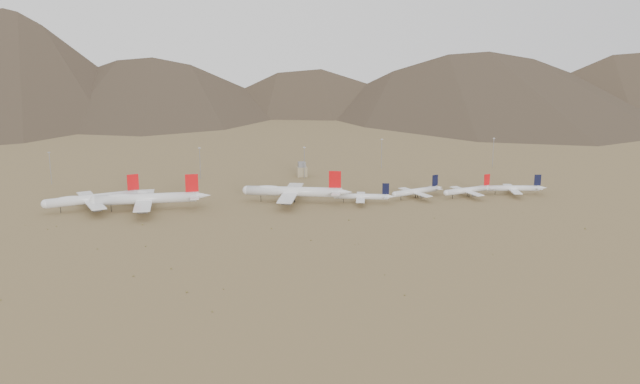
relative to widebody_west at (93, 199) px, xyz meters
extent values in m
plane|color=#947C4C|center=(123.38, -36.83, -7.39)|extent=(3000.00, 3000.00, 0.00)
cylinder|color=white|center=(-0.29, -0.10, -0.08)|extent=(58.84, 25.49, 6.21)
sphere|color=white|center=(-28.69, -9.91, -0.08)|extent=(6.09, 6.09, 6.09)
cone|color=white|center=(31.52, 10.89, 0.39)|extent=(12.05, 8.81, 5.59)
cube|color=white|center=(-1.43, -0.49, -1.01)|extent=(27.07, 55.21, 0.78)
cube|color=white|center=(26.98, 9.32, 0.54)|extent=(11.95, 21.55, 0.37)
cube|color=red|center=(25.84, 8.92, 8.54)|extent=(7.57, 3.08, 11.02)
cylinder|color=black|center=(-20.17, -6.97, -5.29)|extent=(0.40, 0.40, 4.21)
cylinder|color=black|center=(0.34, 1.76, -5.29)|extent=(0.50, 0.50, 4.21)
cylinder|color=black|center=(1.35, -1.18, -5.29)|extent=(0.50, 0.50, 4.21)
ellipsoid|color=white|center=(-15.06, -5.20, 1.63)|extent=(19.70, 10.68, 3.73)
cylinder|color=slate|center=(-5.02, 9.92, -2.55)|extent=(6.59, 4.60, 2.79)
cylinder|color=slate|center=(2.17, -10.91, -2.55)|extent=(6.59, 4.60, 2.79)
cylinder|color=slate|center=(-8.26, 19.30, -2.55)|extent=(6.59, 4.60, 2.79)
cylinder|color=slate|center=(5.41, -20.28, -2.55)|extent=(6.59, 4.60, 2.79)
cylinder|color=white|center=(35.74, -8.31, 0.67)|extent=(66.41, 8.21, 6.85)
sphere|color=white|center=(2.61, -8.99, 0.67)|extent=(6.71, 6.71, 6.71)
cone|color=white|center=(72.86, -7.54, 1.19)|extent=(12.06, 6.41, 6.16)
cube|color=white|center=(34.42, -8.34, -0.35)|extent=(11.85, 60.97, 0.86)
cube|color=white|center=(67.55, -7.65, 1.36)|extent=(6.44, 23.21, 0.41)
cube|color=red|center=(66.23, -7.68, 10.17)|extent=(8.63, 0.79, 12.15)
cylinder|color=black|center=(12.55, -8.79, -5.07)|extent=(0.44, 0.44, 4.64)
cylinder|color=black|center=(37.03, -6.57, -5.07)|extent=(0.55, 0.55, 4.64)
cylinder|color=black|center=(37.11, -9.99, -5.07)|extent=(0.55, 0.55, 4.64)
ellipsoid|color=white|center=(18.51, -8.66, 2.56)|extent=(21.31, 5.57, 4.11)
cylinder|color=slate|center=(34.17, 3.81, -2.05)|extent=(6.69, 3.22, 3.08)
cylinder|color=slate|center=(34.67, -20.49, -2.05)|extent=(6.69, 3.22, 3.08)
cylinder|color=slate|center=(33.94, 14.75, -2.05)|extent=(6.69, 3.22, 3.08)
cylinder|color=slate|center=(34.89, -31.42, -2.05)|extent=(6.69, 3.22, 3.08)
cylinder|color=white|center=(135.48, -2.05, 0.49)|extent=(64.31, 23.40, 6.70)
sphere|color=white|center=(104.20, 6.42, 0.49)|extent=(6.56, 6.56, 6.56)
cone|color=white|center=(170.51, -11.53, 1.00)|extent=(12.83, 8.87, 6.03)
cube|color=white|center=(134.23, -1.71, -0.51)|extent=(25.53, 60.05, 0.84)
cube|color=white|center=(165.51, -10.18, 1.16)|extent=(11.53, 23.31, 0.40)
cube|color=red|center=(164.26, -9.84, 9.78)|extent=(8.29, 2.78, 11.88)
cylinder|color=black|center=(113.59, 3.88, -5.12)|extent=(0.43, 0.43, 4.54)
cylinder|color=black|center=(137.17, -0.77, -5.12)|extent=(0.54, 0.54, 4.54)
cylinder|color=black|center=(136.30, -4.01, -5.12)|extent=(0.54, 0.54, 4.54)
ellipsoid|color=white|center=(119.22, 2.35, 2.34)|extent=(21.33, 10.27, 4.02)
cylinder|color=slate|center=(137.34, 9.76, -2.17)|extent=(7.04, 4.60, 3.01)
cylinder|color=slate|center=(131.13, -13.18, -2.17)|extent=(7.04, 4.60, 3.01)
cylinder|color=slate|center=(140.13, 20.08, -2.17)|extent=(7.04, 4.60, 3.01)
cylinder|color=slate|center=(128.33, -23.50, -2.17)|extent=(7.04, 4.60, 3.01)
cylinder|color=white|center=(183.04, -11.47, -2.74)|extent=(36.14, 12.06, 3.93)
sphere|color=white|center=(165.42, -7.35, -2.74)|extent=(3.85, 3.85, 3.85)
cone|color=white|center=(202.78, -16.08, -2.44)|extent=(7.15, 4.93, 3.54)
cube|color=white|center=(182.33, -11.31, -3.33)|extent=(12.70, 31.53, 0.49)
cube|color=white|center=(199.96, -15.42, -2.34)|extent=(5.86, 12.22, 0.24)
cube|color=black|center=(199.25, -15.26, 3.11)|extent=(4.66, 1.42, 7.76)
cylinder|color=black|center=(170.70, -8.59, -6.05)|extent=(0.41, 0.41, 2.69)
cylinder|color=black|center=(183.97, -10.68, -6.05)|extent=(0.52, 0.52, 2.69)
cylinder|color=black|center=(183.52, -12.59, -6.05)|extent=(0.52, 0.52, 2.69)
cylinder|color=slate|center=(184.31, -2.85, -4.30)|extent=(3.93, 2.55, 1.77)
cylinder|color=slate|center=(180.36, -19.76, -4.30)|extent=(3.93, 2.55, 1.77)
cylinder|color=white|center=(224.75, -3.11, -2.51)|extent=(36.85, 17.73, 4.12)
sphere|color=white|center=(207.08, -10.05, -2.51)|extent=(4.04, 4.04, 4.04)
cone|color=white|center=(244.54, 4.67, -2.20)|extent=(7.72, 5.95, 3.71)
cube|color=white|center=(224.05, -3.38, -3.13)|extent=(17.56, 32.51, 0.52)
cube|color=white|center=(241.72, 3.56, -2.10)|extent=(7.71, 12.76, 0.25)
cube|color=black|center=(241.01, 3.29, 3.62)|extent=(4.73, 2.15, 8.14)
cylinder|color=black|center=(212.39, -7.97, -5.98)|extent=(0.43, 0.43, 2.82)
cylinder|color=black|center=(225.08, -1.87, -5.98)|extent=(0.54, 0.54, 2.82)
cylinder|color=black|center=(225.84, -3.79, -5.98)|extent=(0.54, 0.54, 2.82)
cylinder|color=slate|center=(220.71, 5.10, -4.15)|extent=(4.21, 3.12, 1.86)
cylinder|color=slate|center=(227.38, -11.86, -4.15)|extent=(4.21, 3.12, 1.86)
cylinder|color=white|center=(262.87, -5.42, -2.53)|extent=(37.29, 15.37, 4.11)
sphere|color=white|center=(244.85, -11.15, -2.53)|extent=(4.02, 4.02, 4.02)
cone|color=white|center=(283.05, 0.99, -2.22)|extent=(7.61, 5.58, 3.70)
cube|color=white|center=(262.15, -5.65, -3.14)|extent=(15.58, 32.73, 0.51)
cube|color=white|center=(280.17, 0.07, -2.12)|extent=(6.97, 12.77, 0.25)
cube|color=red|center=(279.45, -0.15, 3.58)|extent=(4.80, 1.84, 8.10)
cylinder|color=black|center=(250.25, -9.43, -5.99)|extent=(0.43, 0.43, 2.81)
cylinder|color=black|center=(263.28, -4.22, -5.99)|extent=(0.54, 0.54, 2.81)
cylinder|color=black|center=(263.90, -6.17, -5.99)|extent=(0.54, 0.54, 2.81)
cylinder|color=slate|center=(259.40, 3.00, -4.16)|extent=(4.16, 2.91, 1.85)
cylinder|color=slate|center=(264.90, -14.30, -4.16)|extent=(4.16, 2.91, 1.85)
cylinder|color=white|center=(298.43, -4.63, -2.53)|extent=(38.02, 9.82, 4.11)
sphere|color=white|center=(279.73, -1.75, -2.53)|extent=(4.03, 4.03, 4.03)
cone|color=white|center=(319.37, -7.85, -2.22)|extent=(7.29, 4.69, 3.70)
cube|color=white|center=(297.68, -4.51, -3.14)|extent=(10.92, 32.98, 0.51)
cube|color=white|center=(316.38, -7.39, -2.11)|extent=(5.24, 12.70, 0.25)
cube|color=black|center=(315.63, -7.28, 3.58)|extent=(4.92, 1.11, 8.11)
cylinder|color=black|center=(285.34, -2.62, -5.99)|extent=(0.43, 0.43, 2.81)
cylinder|color=black|center=(299.33, -3.73, -5.99)|extent=(0.54, 0.54, 2.81)
cylinder|color=black|center=(299.02, -5.76, -5.99)|extent=(0.54, 0.54, 2.81)
cylinder|color=slate|center=(299.06, 4.46, -4.16)|extent=(4.02, 2.40, 1.85)
cylinder|color=slate|center=(296.30, -13.49, -4.16)|extent=(4.02, 2.40, 1.85)
cube|color=tan|center=(153.38, 83.17, -3.39)|extent=(8.00, 8.00, 8.00)
cube|color=slate|center=(153.38, 83.17, 2.61)|extent=(6.00, 6.00, 4.00)
cylinder|color=gray|center=(-44.05, 84.91, 5.11)|extent=(0.50, 0.50, 25.00)
cube|color=gray|center=(-44.05, 84.91, 17.91)|extent=(2.00, 0.60, 0.80)
cylinder|color=gray|center=(71.12, 87.24, 5.11)|extent=(0.50, 0.50, 25.00)
cube|color=gray|center=(71.12, 87.24, 17.91)|extent=(2.00, 0.60, 0.80)
cylinder|color=gray|center=(154.67, 76.89, 5.11)|extent=(0.50, 0.50, 25.00)
cube|color=gray|center=(154.67, 76.89, 17.91)|extent=(2.00, 0.60, 0.80)
cylinder|color=gray|center=(226.26, 106.63, 5.11)|extent=(0.50, 0.50, 25.00)
cube|color=gray|center=(226.26, 106.63, 17.91)|extent=(2.00, 0.60, 0.80)
cylinder|color=gray|center=(323.88, 96.46, 5.11)|extent=(0.50, 0.50, 25.00)
cube|color=gray|center=(323.88, 96.46, 17.91)|extent=(2.00, 0.60, 0.80)
ellipsoid|color=olive|center=(229.08, -135.60, -7.18)|extent=(0.53, 0.53, 0.42)
ellipsoid|color=olive|center=(165.32, -54.95, -7.02)|extent=(1.08, 1.08, 0.74)
ellipsoid|color=olive|center=(39.10, -139.68, -7.07)|extent=(1.05, 1.05, 0.64)
ellipsoid|color=olive|center=(158.63, -106.02, -7.20)|extent=(0.54, 0.54, 0.38)
ellipsoid|color=olive|center=(15.02, -91.45, -7.12)|extent=(0.83, 0.83, 0.53)
ellipsoid|color=olive|center=(65.84, -166.23, -6.99)|extent=(0.98, 0.98, 0.81)
ellipsoid|color=olive|center=(114.63, -66.52, -7.05)|extent=(1.06, 1.06, 0.68)
ellipsoid|color=olive|center=(77.35, -191.24, -7.05)|extent=(0.77, 0.77, 0.69)
ellipsoid|color=olive|center=(165.51, -185.55, -7.16)|extent=(0.82, 0.82, 0.47)
ellipsoid|color=olive|center=(135.08, -93.88, -7.14)|extent=(0.94, 0.94, 0.50)
ellipsoid|color=olive|center=(304.40, -96.81, -6.96)|extent=(0.97, 0.97, 0.85)
ellipsoid|color=olive|center=(41.24, -90.38, -7.16)|extent=(0.88, 0.88, 0.47)
ellipsoid|color=olive|center=(82.84, -164.72, -7.14)|extent=(0.57, 0.57, 0.50)
ellipsoid|color=olive|center=(57.17, -131.50, -7.04)|extent=(0.84, 0.84, 0.70)
ellipsoid|color=olive|center=(-20.67, -46.37, -7.18)|extent=(0.77, 0.77, 0.42)
ellipsoid|color=olive|center=(-16.73, -40.26, -7.08)|extent=(0.74, 0.74, 0.63)
ellipsoid|color=olive|center=(35.78, -45.19, -6.99)|extent=(1.00, 1.00, 0.80)
ellipsoid|color=olive|center=(283.15, -54.83, -7.21)|extent=(0.51, 0.51, 0.35)
ellipsoid|color=olive|center=(-17.66, -162.79, -7.02)|extent=(1.03, 1.03, 0.73)
ellipsoid|color=olive|center=(160.85, -105.14, -7.21)|extent=(0.54, 0.54, 0.36)
ellipsoid|color=olive|center=(220.89, -58.74, -7.13)|extent=(0.83, 0.83, 0.52)
ellipsoid|color=olive|center=(163.06, -157.45, -7.19)|extent=(0.57, 0.57, 0.41)
ellipsoid|color=olive|center=(-36.45, -34.47, -7.21)|extent=(0.51, 0.51, 0.36)
camera|label=1|loc=(78.28, -485.01, 115.27)|focal=40.00mm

